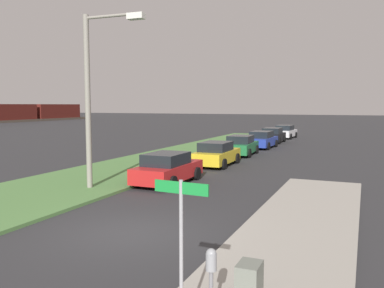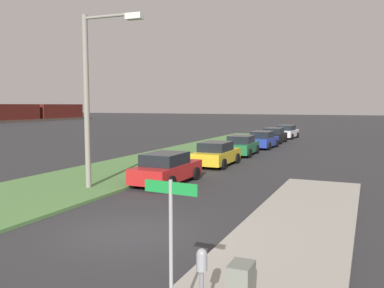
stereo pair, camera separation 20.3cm
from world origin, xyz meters
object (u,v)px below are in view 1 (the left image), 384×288
object	(u,v)px
parked_car_red	(168,169)
parked_car_black	(273,135)
parked_car_white	(285,132)
parked_car_yellow	(216,154)
parked_car_green	(241,145)
utility_box	(249,288)
streetlight	(94,89)
parking_meter	(211,271)
parked_car_blue	(262,140)
street_sign	(181,238)

from	to	relation	value
parked_car_red	parked_car_black	bearing A→B (deg)	0.05
parked_car_black	parked_car_white	xyz separation A→B (m)	(5.89, -0.15, 0.00)
parked_car_yellow	parked_car_black	xyz separation A→B (m)	(16.51, 0.04, 0.00)
parked_car_green	utility_box	size ratio (longest dim) A/B	4.88
parked_car_black	streetlight	xyz separation A→B (m)	(-25.45, 2.27, 3.67)
parked_car_green	utility_box	distance (m)	23.06
parked_car_yellow	streetlight	bearing A→B (deg)	164.94
parked_car_black	parking_meter	world-z (taller)	parked_car_black
parked_car_blue	parked_car_white	xyz separation A→B (m)	(11.27, 0.06, 0.00)
parked_car_yellow	parked_car_green	distance (m)	5.66
street_sign	streetlight	xyz separation A→B (m)	(8.91, 8.15, 2.68)
parked_car_black	streetlight	bearing A→B (deg)	174.84
utility_box	parked_car_black	bearing A→B (deg)	11.27
parked_car_red	parked_car_white	xyz separation A→B (m)	(28.68, -0.30, 0.00)
parked_car_red	street_sign	size ratio (longest dim) A/B	1.66
parked_car_blue	utility_box	xyz separation A→B (m)	(-27.56, -6.36, -0.27)
parked_car_green	parked_car_white	xyz separation A→B (m)	(16.74, -0.21, 0.00)
parked_car_blue	parked_car_white	bearing A→B (deg)	2.15
parked_car_red	utility_box	xyz separation A→B (m)	(-10.15, -6.72, -0.27)
parked_car_red	parking_meter	size ratio (longest dim) A/B	3.05
parked_car_black	parking_meter	xyz separation A→B (m)	(-33.83, -6.17, 0.33)
parked_car_black	parked_car_white	bearing A→B (deg)	-1.47
parked_car_red	parked_car_yellow	distance (m)	6.29
parked_car_white	street_sign	size ratio (longest dim) A/B	1.69
parked_car_white	parking_meter	distance (m)	40.18
parked_car_yellow	parked_car_white	bearing A→B (deg)	-0.84
parked_car_green	parked_car_blue	size ratio (longest dim) A/B	1.01
streetlight	parked_car_black	bearing A→B (deg)	-5.10
streetlight	street_sign	bearing A→B (deg)	-137.53
parked_car_white	parked_car_blue	bearing A→B (deg)	-176.84
parked_car_yellow	parked_car_white	distance (m)	22.40
streetlight	parked_car_green	bearing A→B (deg)	-8.62
utility_box	street_sign	xyz separation A→B (m)	(-1.41, 0.68, 1.25)
parked_car_red	parked_car_yellow	size ratio (longest dim) A/B	1.00
parked_car_white	street_sign	bearing A→B (deg)	-169.02
parked_car_green	parking_meter	world-z (taller)	parked_car_green
parked_car_yellow	parking_meter	xyz separation A→B (m)	(-17.33, -6.13, 0.33)
parked_car_green	parked_car_white	world-z (taller)	same
parked_car_red	utility_box	world-z (taller)	parked_car_red
parked_car_green	utility_box	bearing A→B (deg)	-166.34
parked_car_yellow	street_sign	distance (m)	18.81
utility_box	parked_car_yellow	bearing A→B (deg)	21.66
utility_box	parked_car_green	bearing A→B (deg)	16.70
street_sign	parked_car_red	bearing A→B (deg)	27.56
parked_car_red	parked_car_yellow	world-z (taller)	same
parked_car_yellow	streetlight	world-z (taller)	streetlight
parked_car_blue	utility_box	bearing A→B (deg)	-165.15
parked_car_yellow	utility_box	size ratio (longest dim) A/B	4.80
parked_car_white	utility_box	size ratio (longest dim) A/B	4.87
parked_car_black	parked_car_green	bearing A→B (deg)	179.62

